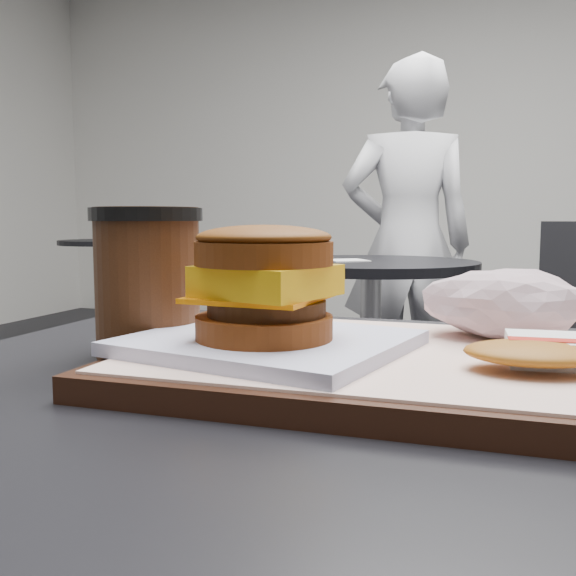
{
  "coord_description": "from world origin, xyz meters",
  "views": [
    {
      "loc": [
        0.06,
        -0.44,
        0.89
      ],
      "look_at": [
        -0.09,
        0.01,
        0.83
      ],
      "focal_mm": 40.0,
      "sensor_mm": 36.0,
      "label": 1
    }
  ],
  "objects_px": {
    "breakfast_sandwich": "(266,298)",
    "neighbor_chair": "(562,338)",
    "neighbor_table": "(371,320)",
    "crumpled_wrapper": "(503,303)",
    "coffee_cup": "(148,276)",
    "patron": "(408,244)",
    "serving_tray": "(390,363)",
    "hash_brown": "(558,352)"
  },
  "relations": [
    {
      "from": "patron",
      "to": "coffee_cup",
      "type": "bearing_deg",
      "value": 75.81
    },
    {
      "from": "crumpled_wrapper",
      "to": "coffee_cup",
      "type": "distance_m",
      "value": 0.3
    },
    {
      "from": "neighbor_table",
      "to": "neighbor_chair",
      "type": "relative_size",
      "value": 0.85
    },
    {
      "from": "serving_tray",
      "to": "neighbor_chair",
      "type": "bearing_deg",
      "value": 81.21
    },
    {
      "from": "serving_tray",
      "to": "breakfast_sandwich",
      "type": "distance_m",
      "value": 0.1
    },
    {
      "from": "serving_tray",
      "to": "neighbor_chair",
      "type": "distance_m",
      "value": 1.76
    },
    {
      "from": "hash_brown",
      "to": "patron",
      "type": "xyz_separation_m",
      "value": [
        -0.42,
        2.34,
        -0.02
      ]
    },
    {
      "from": "coffee_cup",
      "to": "patron",
      "type": "height_order",
      "value": "patron"
    },
    {
      "from": "neighbor_chair",
      "to": "patron",
      "type": "bearing_deg",
      "value": 133.96
    },
    {
      "from": "breakfast_sandwich",
      "to": "neighbor_table",
      "type": "distance_m",
      "value": 1.7
    },
    {
      "from": "breakfast_sandwich",
      "to": "neighbor_table",
      "type": "height_order",
      "value": "breakfast_sandwich"
    },
    {
      "from": "serving_tray",
      "to": "coffee_cup",
      "type": "distance_m",
      "value": 0.22
    },
    {
      "from": "hash_brown",
      "to": "crumpled_wrapper",
      "type": "xyz_separation_m",
      "value": [
        -0.03,
        0.11,
        0.02
      ]
    },
    {
      "from": "hash_brown",
      "to": "neighbor_chair",
      "type": "distance_m",
      "value": 1.78
    },
    {
      "from": "breakfast_sandwich",
      "to": "crumpled_wrapper",
      "type": "xyz_separation_m",
      "value": [
        0.16,
        0.12,
        -0.01
      ]
    },
    {
      "from": "coffee_cup",
      "to": "neighbor_chair",
      "type": "relative_size",
      "value": 0.14
    },
    {
      "from": "hash_brown",
      "to": "coffee_cup",
      "type": "height_order",
      "value": "coffee_cup"
    },
    {
      "from": "neighbor_table",
      "to": "breakfast_sandwich",
      "type": "bearing_deg",
      "value": -81.55
    },
    {
      "from": "crumpled_wrapper",
      "to": "neighbor_chair",
      "type": "xyz_separation_m",
      "value": [
        0.19,
        1.64,
        -0.31
      ]
    },
    {
      "from": "serving_tray",
      "to": "patron",
      "type": "xyz_separation_m",
      "value": [
        -0.31,
        2.32,
        0.0
      ]
    },
    {
      "from": "coffee_cup",
      "to": "neighbor_table",
      "type": "relative_size",
      "value": 0.17
    },
    {
      "from": "breakfast_sandwich",
      "to": "neighbor_chair",
      "type": "xyz_separation_m",
      "value": [
        0.35,
        1.76,
        -0.32
      ]
    },
    {
      "from": "serving_tray",
      "to": "neighbor_table",
      "type": "distance_m",
      "value": 1.67
    },
    {
      "from": "patron",
      "to": "crumpled_wrapper",
      "type": "bearing_deg",
      "value": 83.18
    },
    {
      "from": "serving_tray",
      "to": "neighbor_table",
      "type": "bearing_deg",
      "value": 101.57
    },
    {
      "from": "neighbor_chair",
      "to": "neighbor_table",
      "type": "bearing_deg",
      "value": -170.51
    },
    {
      "from": "breakfast_sandwich",
      "to": "patron",
      "type": "bearing_deg",
      "value": 95.45
    },
    {
      "from": "serving_tray",
      "to": "patron",
      "type": "relative_size",
      "value": 0.24
    },
    {
      "from": "serving_tray",
      "to": "hash_brown",
      "type": "height_order",
      "value": "hash_brown"
    },
    {
      "from": "crumpled_wrapper",
      "to": "coffee_cup",
      "type": "height_order",
      "value": "coffee_cup"
    },
    {
      "from": "hash_brown",
      "to": "neighbor_table",
      "type": "height_order",
      "value": "hash_brown"
    },
    {
      "from": "breakfast_sandwich",
      "to": "neighbor_chair",
      "type": "bearing_deg",
      "value": 78.64
    },
    {
      "from": "serving_tray",
      "to": "hash_brown",
      "type": "distance_m",
      "value": 0.12
    },
    {
      "from": "hash_brown",
      "to": "crumpled_wrapper",
      "type": "distance_m",
      "value": 0.11
    },
    {
      "from": "coffee_cup",
      "to": "neighbor_table",
      "type": "xyz_separation_m",
      "value": [
        -0.12,
        1.61,
        -0.29
      ]
    },
    {
      "from": "hash_brown",
      "to": "crumpled_wrapper",
      "type": "relative_size",
      "value": 0.97
    },
    {
      "from": "hash_brown",
      "to": "serving_tray",
      "type": "bearing_deg",
      "value": 168.76
    },
    {
      "from": "coffee_cup",
      "to": "breakfast_sandwich",
      "type": "bearing_deg",
      "value": -19.42
    },
    {
      "from": "coffee_cup",
      "to": "neighbor_table",
      "type": "bearing_deg",
      "value": 94.33
    },
    {
      "from": "breakfast_sandwich",
      "to": "crumpled_wrapper",
      "type": "relative_size",
      "value": 1.73
    },
    {
      "from": "neighbor_chair",
      "to": "serving_tray",
      "type": "bearing_deg",
      "value": -98.79
    },
    {
      "from": "neighbor_table",
      "to": "patron",
      "type": "bearing_deg",
      "value": 88.25
    }
  ]
}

